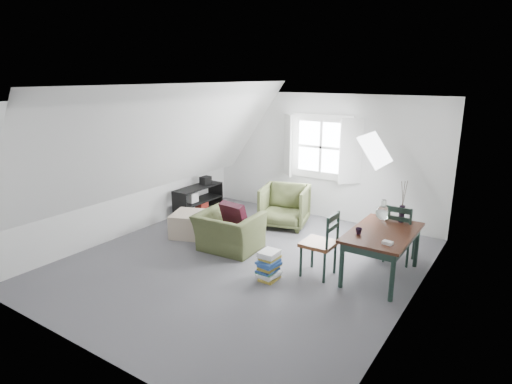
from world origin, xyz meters
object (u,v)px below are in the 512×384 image
Objects in this scene: armchair_far at (284,226)px; dining_table at (382,237)px; dining_chair_near at (321,243)px; dining_chair_far at (400,232)px; armchair_near at (229,250)px; ottoman at (191,224)px; media_shelf at (197,202)px; magazine_stack at (269,265)px.

armchair_far is 2.58m from dining_table.
armchair_far is 2.23m from dining_chair_near.
dining_chair_near is (-0.81, -1.12, 0.02)m from dining_chair_far.
dining_chair_near is (1.68, -0.03, 0.51)m from armchair_near.
armchair_far is 1.38× the size of ottoman.
media_shelf is at bearing -37.58° from armchair_near.
dining_table is at bearing -10.38° from media_shelf.
magazine_stack is (-1.37, -1.64, -0.28)m from dining_chair_far.
dining_table reaches higher than magazine_stack.
dining_chair_far is at bearing -1.18° from media_shelf.
dining_chair_far is at bearing 152.38° from dining_chair_near.
dining_chair_near reaches higher than armchair_far.
dining_chair_near reaches higher than ottoman.
dining_chair_far is 0.80× the size of media_shelf.
media_shelf is (-1.69, 1.14, 0.27)m from armchair_near.
armchair_near is 1.02× the size of dining_chair_near.
armchair_near is 1.76m from dining_chair_near.
ottoman is 2.69m from dining_chair_near.
dining_chair_far is 1.38m from dining_chair_near.
dining_table is (2.24, -1.12, 0.61)m from armchair_far.
ottoman is at bearing -171.77° from dining_table.
armchair_far is 1.94m from media_shelf.
dining_chair_far is at bearing 15.07° from ottoman.
armchair_far is at bearing 114.27° from magazine_stack.
ottoman reaches higher than armchair_far.
dining_chair_near reaches higher than dining_table.
dining_table is at bearing 36.73° from magazine_stack.
armchair_near is 0.85× the size of media_shelf.
armchair_near is at bearing -112.70° from armchair_far.
armchair_near is at bearing -34.51° from media_shelf.
media_shelf is (-4.12, 0.72, -0.34)m from dining_table.
magazine_stack is at bearing 150.57° from armchair_near.
media_shelf reaches higher than ottoman.
armchair_near is at bearing -9.03° from ottoman.
dining_table is 1.20× the size of media_shelf.
dining_chair_far is 4.19m from media_shelf.
ottoman is at bearing -85.73° from dining_chair_near.
dining_chair_near reaches higher than magazine_stack.
dining_chair_far is at bearing 87.84° from dining_table.
magazine_stack is (1.12, -0.55, 0.21)m from armchair_near.
dining_chair_near is at bearing 51.68° from dining_chair_far.
media_shelf reaches higher than armchair_near.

